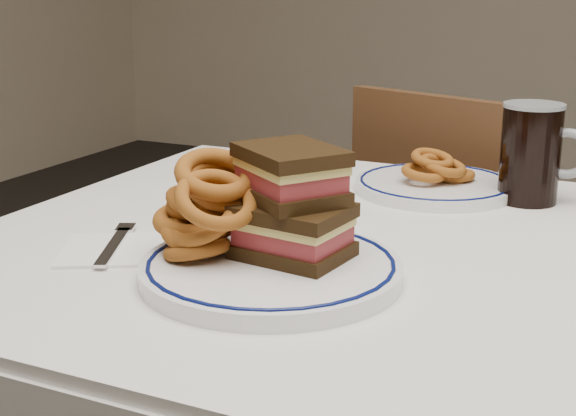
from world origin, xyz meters
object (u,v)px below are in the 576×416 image
at_px(beer_mug, 533,152).
at_px(far_plate, 435,185).
at_px(reuben_sandwich, 292,202).
at_px(main_plate, 271,268).
at_px(chair_far, 458,274).

distance_m(beer_mug, far_plate, 0.16).
xyz_separation_m(reuben_sandwich, far_plate, (0.06, 0.41, -0.07)).
relative_size(main_plate, beer_mug, 1.99).
bearing_deg(chair_far, reuben_sandwich, -90.68).
distance_m(main_plate, beer_mug, 0.49).
bearing_deg(reuben_sandwich, far_plate, 82.24).
distance_m(reuben_sandwich, beer_mug, 0.45).
distance_m(chair_far, reuben_sandwich, 0.90).
bearing_deg(far_plate, reuben_sandwich, -97.76).
bearing_deg(beer_mug, reuben_sandwich, -115.75).
height_order(beer_mug, far_plate, beer_mug).
bearing_deg(reuben_sandwich, main_plate, -107.38).
bearing_deg(beer_mug, chair_far, 114.34).
height_order(main_plate, beer_mug, beer_mug).
bearing_deg(beer_mug, main_plate, -115.17).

